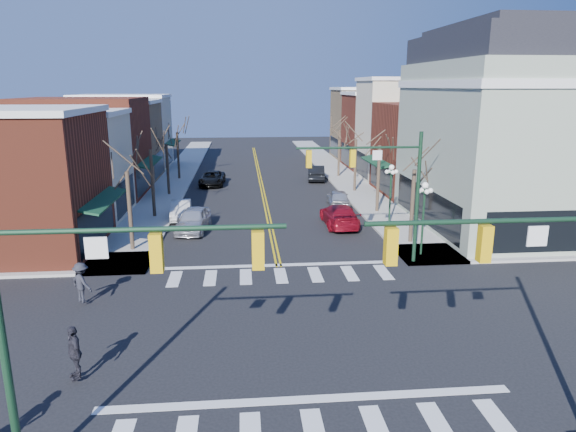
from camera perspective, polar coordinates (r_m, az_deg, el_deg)
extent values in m
plane|color=black|center=(20.92, 0.53, -12.69)|extent=(160.00, 160.00, 0.00)
cube|color=#9E9B93|center=(40.28, -14.86, 0.27)|extent=(3.50, 70.00, 0.15)
cube|color=#9E9B93|center=(41.08, 9.95, 0.81)|extent=(3.50, 70.00, 0.15)
cube|color=maroon|center=(33.68, -29.01, 3.10)|extent=(10.00, 8.50, 8.00)
cube|color=beige|center=(40.83, -24.71, 4.89)|extent=(10.00, 7.00, 7.50)
cube|color=maroon|center=(48.31, -21.70, 7.04)|extent=(10.00, 9.00, 8.50)
cube|color=#937751|center=(56.27, -19.35, 7.77)|extent=(10.00, 7.50, 7.80)
cube|color=beige|center=(63.76, -17.71, 8.75)|extent=(10.00, 8.00, 8.20)
cube|color=maroon|center=(47.90, 16.25, 7.13)|extent=(10.00, 8.50, 8.00)
cube|color=beige|center=(55.06, 13.41, 9.21)|extent=(10.00, 7.00, 10.00)
cube|color=maroon|center=(62.26, 11.19, 9.17)|extent=(10.00, 8.00, 8.50)
cube|color=#937751|center=(69.93, 9.36, 9.99)|extent=(10.00, 8.00, 9.00)
cube|color=#94A18B|center=(38.03, 23.94, 7.04)|extent=(12.00, 14.00, 11.00)
cube|color=white|center=(37.82, 24.58, 13.20)|extent=(12.25, 14.25, 0.50)
cube|color=black|center=(37.90, 24.95, 16.66)|extent=(11.40, 13.40, 1.80)
cube|color=black|center=(37.98, 25.13, 18.30)|extent=(9.80, 11.80, 0.60)
cylinder|color=#14331E|center=(13.77, -29.03, -12.94)|extent=(0.20, 0.20, 7.20)
cylinder|color=#14331E|center=(11.80, -16.13, -1.45)|extent=(6.50, 0.12, 0.12)
cube|color=gold|center=(11.89, -14.40, -3.97)|extent=(0.28, 0.28, 0.90)
cube|color=gold|center=(11.74, -3.36, -3.78)|extent=(0.28, 0.28, 0.90)
cylinder|color=#14331E|center=(13.05, 22.49, -0.50)|extent=(6.50, 0.12, 0.12)
cube|color=gold|center=(13.04, 21.00, -2.87)|extent=(0.28, 0.28, 0.90)
cube|color=gold|center=(12.22, 11.35, -3.31)|extent=(0.28, 0.28, 0.90)
cylinder|color=#14331E|center=(28.18, 14.16, 1.78)|extent=(0.20, 0.20, 7.20)
cylinder|color=#14331E|center=(26.82, 7.90, 7.53)|extent=(6.50, 0.12, 0.12)
cube|color=gold|center=(26.82, 7.18, 6.37)|extent=(0.28, 0.28, 0.90)
cube|color=gold|center=(26.43, 2.33, 6.35)|extent=(0.28, 0.28, 0.90)
cylinder|color=#14331E|center=(29.82, 14.75, -0.75)|extent=(0.12, 0.12, 4.00)
sphere|color=white|center=(29.36, 15.01, 3.31)|extent=(0.36, 0.36, 0.36)
cylinder|color=#14331E|center=(35.82, 11.28, 1.93)|extent=(0.12, 0.12, 4.00)
sphere|color=white|center=(35.44, 11.45, 5.33)|extent=(0.36, 0.36, 0.36)
cylinder|color=#382B21|center=(31.09, -17.15, 0.41)|extent=(0.24, 0.24, 4.76)
cylinder|color=#382B21|center=(38.75, -14.81, 3.43)|extent=(0.24, 0.24, 5.04)
cylinder|color=#382B21|center=(46.58, -13.22, 4.98)|extent=(0.24, 0.24, 4.55)
cylinder|color=#382B21|center=(54.41, -12.10, 6.52)|extent=(0.24, 0.24, 4.90)
cylinder|color=#382B21|center=(32.10, 13.63, 0.94)|extent=(0.24, 0.24, 4.62)
cylinder|color=#382B21|center=(39.54, 9.99, 4.01)|extent=(0.24, 0.24, 5.18)
cylinder|color=#382B21|center=(47.23, 7.48, 5.53)|extent=(0.24, 0.24, 4.83)
cylinder|color=#382B21|center=(54.98, 5.68, 6.88)|extent=(0.24, 0.24, 4.97)
imported|color=silver|center=(34.90, -10.47, -0.40)|extent=(2.45, 4.86, 1.59)
imported|color=silver|center=(38.36, -11.81, 0.67)|extent=(1.69, 4.13, 1.33)
imported|color=black|center=(50.94, -8.41, 4.16)|extent=(2.52, 5.02, 1.36)
imported|color=maroon|center=(35.78, 5.73, 0.08)|extent=(2.18, 5.27, 1.52)
imported|color=#B8B8BD|center=(41.57, 5.61, 1.99)|extent=(1.97, 4.22, 1.40)
imported|color=black|center=(53.20, 3.14, 4.82)|extent=(2.19, 4.86, 1.55)
imported|color=#22212A|center=(18.62, -22.65, -13.79)|extent=(0.92, 1.16, 1.84)
imported|color=#21222A|center=(24.55, -21.95, -6.87)|extent=(1.34, 1.27, 1.83)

